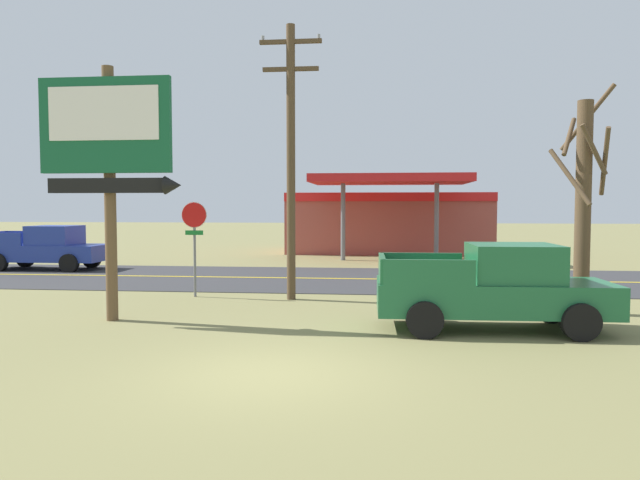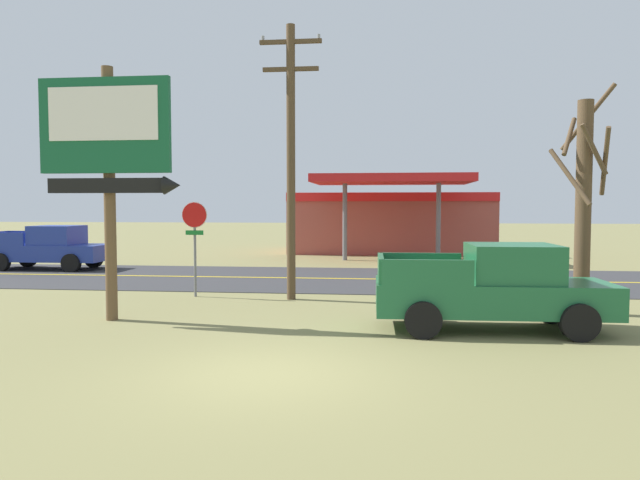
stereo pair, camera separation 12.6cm
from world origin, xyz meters
name	(u,v)px [view 2 (the right image)]	position (x,y,z in m)	size (l,w,h in m)	color
ground_plane	(267,374)	(0.00, 0.00, 0.00)	(180.00, 180.00, 0.00)	olive
road_asphalt	(334,279)	(0.00, 13.00, 0.01)	(140.00, 8.00, 0.02)	#333335
road_centre_line	(334,278)	(0.00, 13.00, 0.02)	(126.00, 0.20, 0.01)	gold
motel_sign	(109,148)	(-4.70, 4.06, 4.22)	(3.49, 0.54, 6.20)	brown
stop_sign	(195,232)	(-3.92, 8.08, 2.03)	(0.80, 0.08, 2.95)	slate
utility_pole	(291,154)	(-0.86, 7.90, 4.37)	(1.86, 0.26, 8.17)	brown
bare_tree	(584,201)	(7.08, 6.40, 2.96)	(1.80, 1.80, 6.05)	brown
gas_station	(390,221)	(2.24, 26.67, 1.94)	(12.00, 11.50, 4.40)	#A84C42
pickup_green_parked_on_lawn	(494,288)	(4.42, 4.01, 0.96)	(5.25, 2.34, 1.96)	#1E6038
pickup_blue_on_road	(50,248)	(-12.89, 15.00, 0.96)	(5.20, 2.24, 1.96)	#233893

